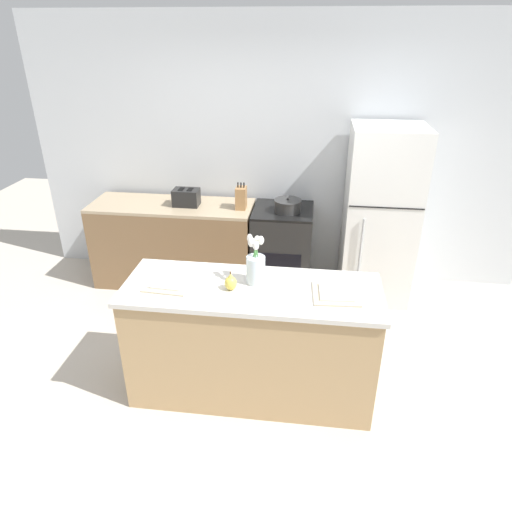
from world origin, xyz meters
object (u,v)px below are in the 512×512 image
Objects in this scene: stove_range at (282,250)px; toaster at (186,197)px; pear_figurine at (231,282)px; flower_vase at (256,266)px; plate_setting_right at (336,293)px; knife_block at (241,198)px; cooking_pot at (288,206)px; plate_setting_left at (170,282)px; refrigerator at (380,216)px.

toaster reaches higher than stove_range.
pear_figurine is at bearing -98.21° from stove_range.
flower_vase is at bearing -93.01° from stove_range.
pear_figurine is 0.72m from plate_setting_right.
knife_block is (0.57, -0.02, 0.03)m from toaster.
knife_block is at bearing 119.48° from plate_setting_right.
cooking_pot is (0.05, -0.06, 0.51)m from stove_range.
cooking_pot is at bearing -2.63° from toaster.
toaster reaches higher than plate_setting_right.
pear_figurine is at bearing -65.23° from toaster.
plate_setting_left is at bearing 180.00° from plate_setting_right.
stove_range is 6.47× the size of pear_figurine.
knife_block reaches higher than toaster.
knife_block reaches higher than cooking_pot.
knife_block is at bearing -1.78° from toaster.
plate_setting_right is at bearing 1.86° from pear_figurine.
flower_vase is 1.30× the size of toaster.
cooking_pot reaches higher than stove_range.
cooking_pot is (0.28, 1.58, -0.01)m from pear_figurine.
pear_figurine is at bearing -143.02° from flower_vase.
stove_range is 0.52× the size of refrigerator.
toaster is at bearing 121.01° from flower_vase.
flower_vase is 1.34× the size of knife_block.
plate_setting_right is (0.71, 0.02, -0.04)m from pear_figurine.
toaster is at bearing 177.37° from cooking_pot.
plate_setting_left is 1.72m from cooking_pot.
toaster is 1.04× the size of knife_block.
knife_block is (-0.18, 1.61, 0.04)m from pear_figurine.
cooking_pot is at bearing -50.60° from stove_range.
plate_setting_right is at bearing -9.64° from flower_vase.
toaster is at bearing 178.22° from knife_block.
stove_range is at bearing 81.79° from pear_figurine.
refrigerator is 2.30m from plate_setting_left.
cooking_pot reaches higher than plate_setting_right.
refrigerator is at bearing 55.94° from flower_vase.
flower_vase is (-1.03, -1.52, 0.18)m from refrigerator.
flower_vase is 0.21m from pear_figurine.
refrigerator is 1.69m from plate_setting_right.
stove_range is at bearing 3.64° from knife_block.
cooking_pot is (1.04, -0.05, -0.02)m from toaster.
refrigerator is (0.95, 0.00, 0.42)m from stove_range.
refrigerator is 2.03m from pear_figurine.
plate_setting_left is 1.00× the size of plate_setting_right.
cooking_pot is at bearing -3.66° from knife_block.
refrigerator is at bearing 3.64° from cooking_pot.
refrigerator is 12.55× the size of pear_figurine.
cooking_pot reaches higher than plate_setting_left.
pear_figurine reaches higher than plate_setting_left.
refrigerator is at bearing 73.74° from plate_setting_right.
stove_range is 0.70m from knife_block.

